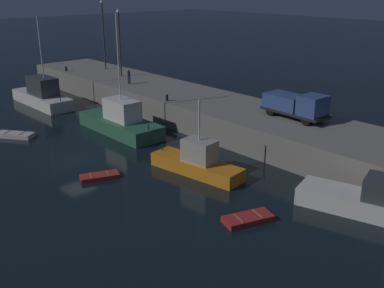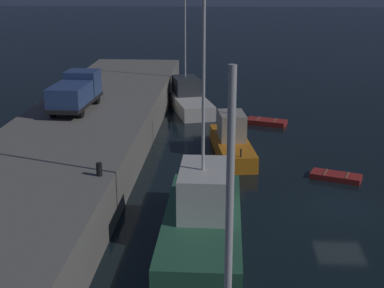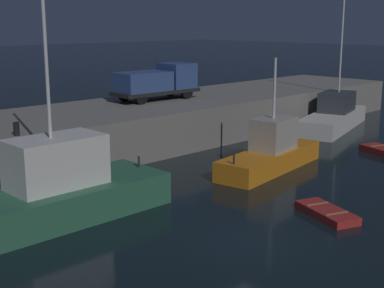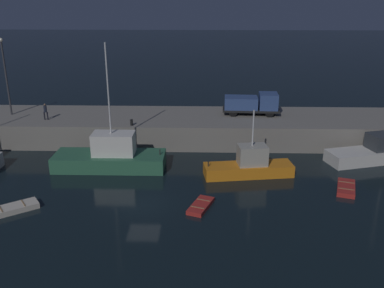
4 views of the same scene
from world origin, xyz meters
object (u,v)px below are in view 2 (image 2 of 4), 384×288
Objects in this scene: fishing_boat_white at (188,98)px; rowboat_white_mid at (266,122)px; utility_truck at (76,92)px; fishing_boat_blue at (232,141)px; dinghy_orange_near at (336,176)px; bollard_west at (99,169)px; fishing_boat_orange at (203,218)px.

rowboat_white_mid is (-5.02, -6.68, -0.74)m from fishing_boat_white.
rowboat_white_mid is at bearing -64.52° from utility_truck.
dinghy_orange_near is at bearing -124.63° from fishing_boat_blue.
fishing_boat_blue reaches higher than bollard_west.
fishing_boat_orange is at bearing -103.79° from bollard_west.
bollard_west is (-7.13, 12.46, 2.75)m from dinghy_orange_near.
fishing_boat_white is at bearing 5.71° from fishing_boat_orange.
utility_truck is (5.50, 16.91, 3.69)m from dinghy_orange_near.
dinghy_orange_near is at bearing -164.23° from rowboat_white_mid.
bollard_west reaches higher than rowboat_white_mid.
fishing_boat_blue is 13.16m from bollard_west.
fishing_boat_white reaches higher than dinghy_orange_near.
fishing_boat_orange is 3.64× the size of dinghy_orange_near.
utility_truck is 9.81× the size of bollard_west.
utility_truck is (-11.47, 6.86, 2.92)m from fishing_boat_white.
fishing_boat_orange is 3.36× the size of rowboat_white_mid.
bollard_west is (-19.09, 9.08, 2.72)m from rowboat_white_mid.
fishing_boat_blue is 2.56× the size of dinghy_orange_near.
fishing_boat_orange is at bearing 173.85° from fishing_boat_blue.
fishing_boat_orange is at bearing -174.29° from fishing_boat_white.
utility_truck is at bearing 34.13° from fishing_boat_orange.
fishing_boat_orange is at bearing 137.96° from dinghy_orange_near.
rowboat_white_mid is (11.95, 3.37, 0.03)m from dinghy_orange_near.
rowboat_white_mid is at bearing -19.93° from fishing_boat_blue.
fishing_boat_orange is (-12.60, 1.36, 0.18)m from fishing_boat_blue.
fishing_boat_white is at bearing -5.69° from bollard_west.
fishing_boat_blue reaches higher than dinghy_orange_near.
bollard_west is at bearing 151.09° from fishing_boat_blue.
fishing_boat_white is 2.94× the size of rowboat_white_mid.
fishing_boat_orange is 17.88× the size of bollard_west.
dinghy_orange_near is 14.62m from bollard_west.
dinghy_orange_near is 12.42m from rowboat_white_mid.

